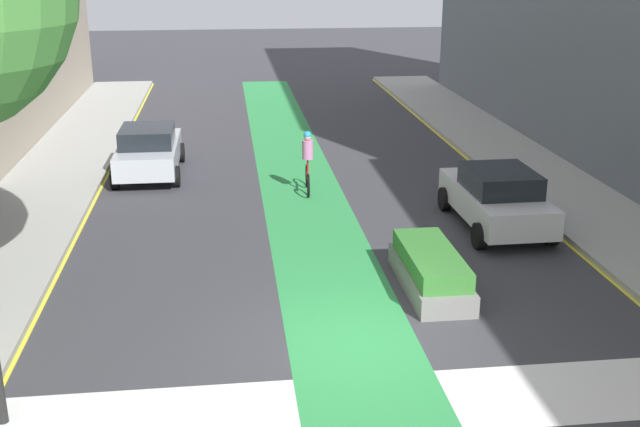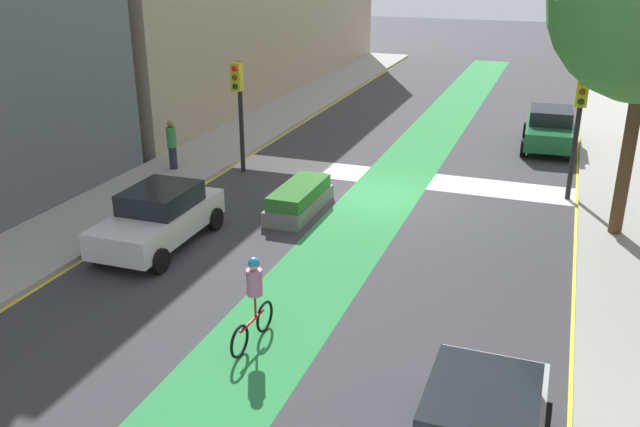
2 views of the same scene
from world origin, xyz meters
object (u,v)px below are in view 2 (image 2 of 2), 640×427
traffic_signal_near_right (239,96)px  traffic_signal_near_left (579,114)px  car_white_right_far (159,217)px  median_planter (299,200)px  car_green_left_near (550,128)px  cyclist_in_lane (253,299)px  pedestrian_sidewalk_right_a (172,144)px

traffic_signal_near_right → traffic_signal_near_left: 11.08m
traffic_signal_near_right → traffic_signal_near_left: size_ratio=0.98×
traffic_signal_near_right → car_white_right_far: bearing=96.6°
traffic_signal_near_right → median_planter: bearing=138.8°
traffic_signal_near_left → median_planter: traffic_signal_near_left is taller
car_green_left_near → cyclist_in_lane: cyclist_in_lane is taller
traffic_signal_near_left → car_green_left_near: size_ratio=0.93×
median_planter → car_white_right_far: bearing=53.3°
cyclist_in_lane → median_planter: 7.37m
traffic_signal_near_left → car_green_left_near: bearing=-81.7°
traffic_signal_near_left → car_white_right_far: traffic_signal_near_left is taller
traffic_signal_near_left → traffic_signal_near_right: bearing=4.9°
car_green_left_near → traffic_signal_near_right: bearing=34.9°
traffic_signal_near_left → pedestrian_sidewalk_right_a: size_ratio=2.28×
car_white_right_far → cyclist_in_lane: (-4.46, 3.58, 0.17)m
traffic_signal_near_right → median_planter: 5.08m
traffic_signal_near_left → cyclist_in_lane: size_ratio=2.14×
traffic_signal_near_right → pedestrian_sidewalk_right_a: bearing=20.6°
pedestrian_sidewalk_right_a → car_green_left_near: bearing=-147.4°
car_green_left_near → median_planter: 12.12m
pedestrian_sidewalk_right_a → median_planter: bearing=159.5°
car_white_right_far → cyclist_in_lane: 5.73m
traffic_signal_near_left → pedestrian_sidewalk_right_a: (13.31, 1.79, -1.76)m
cyclist_in_lane → car_white_right_far: bearing=-38.8°
car_green_left_near → cyclist_in_lane: (4.93, 17.17, 0.17)m
car_white_right_far → median_planter: 4.42m
car_white_right_far → car_green_left_near: 16.52m
traffic_signal_near_right → car_green_left_near: traffic_signal_near_right is taller
traffic_signal_near_left → car_white_right_far: size_ratio=0.94×
traffic_signal_near_left → car_white_right_far: bearing=35.9°
car_green_left_near → car_white_right_far: bearing=55.3°
traffic_signal_near_right → car_green_left_near: 12.53m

